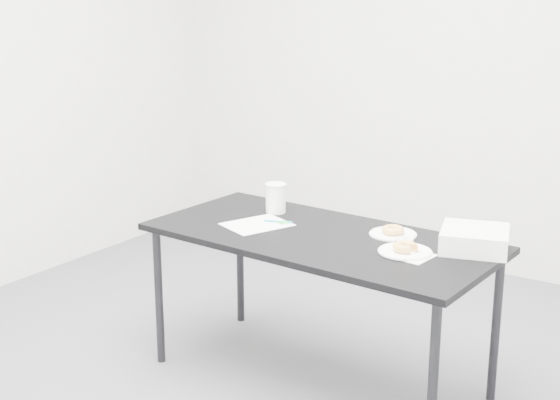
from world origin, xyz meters
The scene contains 14 objects.
floor centered at (0.00, 0.00, 0.00)m, with size 4.00×4.00×0.00m, color #505055.
wall_back centered at (0.00, 2.00, 1.35)m, with size 4.00×0.02×2.70m, color silver.
table centered at (0.17, 0.19, 0.64)m, with size 1.55×0.79×0.69m.
scorecard centered at (-0.14, 0.16, 0.69)m, with size 0.22×0.28×0.00m, color white.
logo_patch centered at (-0.06, 0.24, 0.69)m, with size 0.05×0.05×0.00m, color green.
pen centered at (-0.08, 0.24, 0.70)m, with size 0.01×0.01×0.13m, color #0D9598.
napkin centered at (0.62, 0.15, 0.69)m, with size 0.15×0.15×0.00m, color white.
plate_near centered at (0.58, 0.17, 0.70)m, with size 0.22×0.22×0.01m, color white.
donut_near centered at (0.58, 0.17, 0.72)m, with size 0.10×0.10×0.03m, color #D08142.
plate_far centered at (0.43, 0.36, 0.69)m, with size 0.21×0.21×0.01m, color white.
donut_far centered at (0.43, 0.36, 0.71)m, with size 0.10×0.10×0.03m, color #D08142.
coffee_cup centered at (-0.18, 0.37, 0.76)m, with size 0.09×0.09×0.14m, color white.
cup_lid centered at (0.51, 0.31, 0.70)m, with size 0.08×0.08×0.01m, color silver.
bakery_box centered at (0.80, 0.37, 0.73)m, with size 0.27×0.27×0.09m, color white.
Camera 1 is at (1.81, -2.58, 1.72)m, focal length 50.00 mm.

